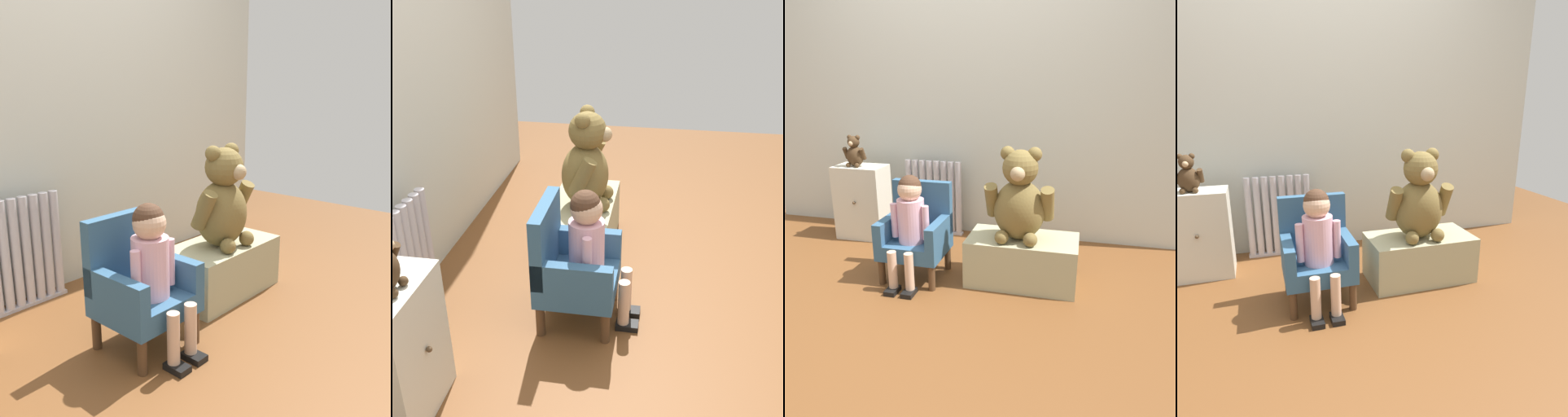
# 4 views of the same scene
# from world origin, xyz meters

# --- Properties ---
(ground_plane) EXTENTS (6.00, 6.00, 0.00)m
(ground_plane) POSITION_xyz_m (0.00, 0.00, 0.00)
(ground_plane) COLOR brown
(back_wall) EXTENTS (3.80, 0.05, 2.40)m
(back_wall) POSITION_xyz_m (0.00, 1.28, 1.20)
(back_wall) COLOR beige
(back_wall) RESTS_ON ground_plane
(radiator) EXTENTS (0.50, 0.05, 0.62)m
(radiator) POSITION_xyz_m (-0.32, 1.16, 0.31)
(radiator) COLOR #B9B4BE
(radiator) RESTS_ON ground_plane
(child_armchair) EXTENTS (0.40, 0.38, 0.62)m
(child_armchair) POSITION_xyz_m (-0.15, 0.40, 0.30)
(child_armchair) COLOR #31597B
(child_armchair) RESTS_ON ground_plane
(child_figure) EXTENTS (0.25, 0.35, 0.70)m
(child_figure) POSITION_xyz_m (-0.15, 0.30, 0.45)
(child_figure) COLOR #DFAABF
(child_figure) RESTS_ON ground_plane
(low_bench) EXTENTS (0.69, 0.37, 0.31)m
(low_bench) POSITION_xyz_m (0.54, 0.46, 0.15)
(low_bench) COLOR tan
(low_bench) RESTS_ON ground_plane
(large_teddy_bear) EXTENTS (0.42, 0.30, 0.58)m
(large_teddy_bear) POSITION_xyz_m (0.51, 0.43, 0.56)
(large_teddy_bear) COLOR brown
(large_teddy_bear) RESTS_ON low_bench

